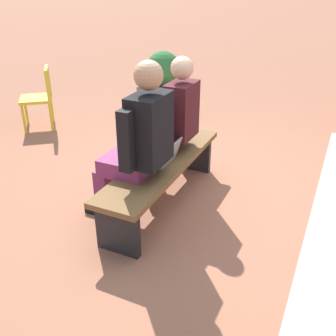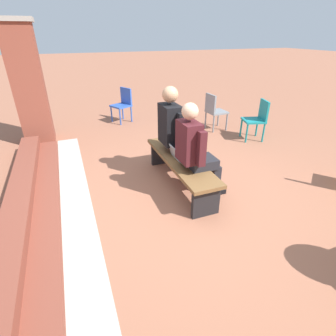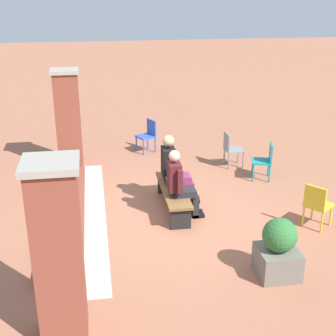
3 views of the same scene
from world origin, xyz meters
name	(u,v)px [view 3 (image 3 of 3)]	position (x,y,z in m)	size (l,w,h in m)	color
ground_plane	(169,217)	(0.00, 0.00, 0.00)	(60.00, 60.00, 0.00)	#9E6047
concrete_strip	(95,215)	(0.30, 1.39, 0.00)	(5.25, 0.40, 0.01)	#B7B2A8
brick_steps	(65,211)	(0.30, 1.94, 0.12)	(4.45, 0.60, 0.30)	brown
brick_pillar_left_of_steps	(58,252)	(-2.91, 1.80, 1.17)	(0.64, 0.64, 2.33)	brown
brick_pillar_right_of_steps	(68,118)	(3.08, 1.91, 1.17)	(0.64, 0.64, 2.33)	brown
bench	(173,193)	(0.30, -0.13, 0.35)	(1.80, 0.44, 0.45)	brown
person_student	(180,182)	(-0.03, -0.20, 0.72)	(0.54, 0.68, 1.34)	#232328
person_adult	(174,168)	(0.61, -0.20, 0.75)	(0.59, 0.75, 1.43)	#7F2D5B
laptop	(172,185)	(0.32, -0.12, 0.50)	(0.32, 0.29, 0.21)	#9EA0A5
plastic_chair_mid_courtyard	(231,147)	(2.38, -1.90, 0.48)	(0.44, 0.44, 0.84)	gray
plastic_chair_near_bench_right	(317,203)	(-0.83, -2.54, 0.48)	(0.59, 0.59, 0.84)	gold
plastic_chair_by_pillar	(265,159)	(1.49, -2.43, 0.48)	(0.52, 0.52, 0.84)	teal
plastic_chair_far_right	(148,134)	(3.80, -0.07, 0.48)	(0.56, 0.56, 0.84)	#2D56B7
planter	(278,250)	(-2.14, -1.30, 0.44)	(0.60, 0.60, 0.94)	#6B665B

